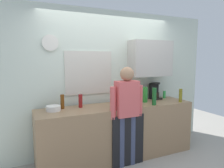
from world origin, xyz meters
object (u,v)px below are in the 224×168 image
bottle_clear_soda (145,95)px  bottle_red_vinegar (80,101)px  cup_white_mug (134,101)px  bottle_dark_sauce (136,97)px  dish_soap (164,94)px  mixing_bowl (53,108)px  person_at_sink (127,108)px  bottle_amber_beer (62,102)px  bottle_olive_oil (181,95)px  bottle_green_wine (154,97)px  coffee_maker (155,91)px

bottle_clear_soda → bottle_red_vinegar: bearing=175.5°
cup_white_mug → bottle_dark_sauce: bearing=48.2°
bottle_dark_sauce → dish_soap: same height
mixing_bowl → person_at_sink: (1.07, -0.38, -0.02)m
bottle_amber_beer → bottle_red_vinegar: 0.29m
bottle_clear_soda → cup_white_mug: 0.29m
bottle_amber_beer → cup_white_mug: (1.22, -0.20, -0.07)m
bottle_olive_oil → dish_soap: bottle_olive_oil is taller
bottle_olive_oil → bottle_red_vinegar: 1.83m
bottle_green_wine → bottle_red_vinegar: 1.26m
bottle_red_vinegar → bottle_olive_oil: bearing=-11.7°
cup_white_mug → coffee_maker: bearing=22.6°
bottle_dark_sauce → bottle_clear_soda: size_ratio=0.64×
mixing_bowl → cup_white_mug: bearing=-4.6°
dish_soap → person_at_sink: size_ratio=0.11×
bottle_clear_soda → mixing_bowl: 1.64m
bottle_dark_sauce → cup_white_mug: 0.20m
coffee_maker → cup_white_mug: size_ratio=3.47×
cup_white_mug → mixing_bowl: 1.38m
bottle_amber_beer → coffee_maker: bearing=1.9°
bottle_olive_oil → bottle_amber_beer: size_ratio=1.09×
mixing_bowl → dish_soap: dish_soap is taller
bottle_green_wine → bottle_clear_soda: (-0.00, 0.27, -0.01)m
coffee_maker → bottle_amber_beer: coffee_maker is taller
bottle_dark_sauce → bottle_red_vinegar: bearing=179.1°
cup_white_mug → dish_soap: bearing=15.3°
bottle_clear_soda → dish_soap: size_ratio=1.56×
bottle_green_wine → bottle_clear_soda: size_ratio=1.07×
mixing_bowl → person_at_sink: bearing=-19.7°
coffee_maker → bottle_olive_oil: bearing=-63.2°
bottle_dark_sauce → dish_soap: (0.71, 0.09, -0.01)m
bottle_green_wine → coffee_maker: bearing=53.0°
bottle_dark_sauce → bottle_olive_oil: bearing=-25.8°
bottle_clear_soda → bottle_amber_beer: bearing=174.9°
bottle_olive_oil → mixing_bowl: bearing=171.9°
bottle_clear_soda → bottle_green_wine: bearing=-89.1°
coffee_maker → person_at_sink: bearing=-150.1°
bottle_dark_sauce → person_at_sink: (-0.43, -0.42, -0.07)m
cup_white_mug → person_at_sink: bearing=-138.0°
bottle_dark_sauce → bottle_red_vinegar: bottle_red_vinegar is taller
coffee_maker → bottle_dark_sauce: coffee_maker is taller
bottle_green_wine → person_at_sink: bearing=-173.3°
dish_soap → mixing_bowl: bearing=-176.9°
coffee_maker → person_at_sink: size_ratio=0.21×
bottle_olive_oil → bottle_amber_beer: 2.12m
mixing_bowl → dish_soap: size_ratio=1.22×
coffee_maker → bottle_clear_soda: 0.40m
bottle_green_wine → cup_white_mug: bottle_green_wine is taller
bottle_red_vinegar → mixing_bowl: size_ratio=1.00×
bottle_red_vinegar → cup_white_mug: (0.93, -0.16, -0.06)m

